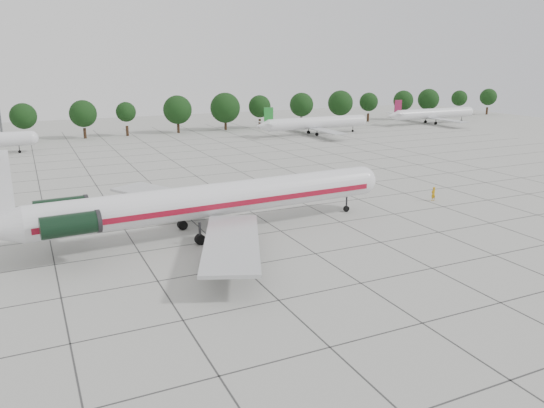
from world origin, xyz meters
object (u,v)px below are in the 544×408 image
object	(u,v)px
bg_airliner_e	(433,114)
bg_airliner_d	(316,123)
ground_crew	(433,194)
main_airliner	(196,202)

from	to	relation	value
bg_airliner_e	bg_airliner_d	bearing A→B (deg)	-172.82
ground_crew	bg_airliner_d	world-z (taller)	bg_airliner_d
main_airliner	ground_crew	bearing A→B (deg)	-2.04
ground_crew	main_airliner	bearing A→B (deg)	-4.37
main_airliner	ground_crew	distance (m)	34.12
bg_airliner_d	bg_airliner_e	distance (m)	43.80
ground_crew	bg_airliner_e	xyz separation A→B (m)	(61.23, 69.31, 1.94)
main_airliner	bg_airliner_e	xyz separation A→B (m)	(95.22, 69.83, -0.98)
main_airliner	bg_airliner_d	distance (m)	82.59
ground_crew	bg_airliner_d	xyz separation A→B (m)	(17.77, 63.84, 1.94)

